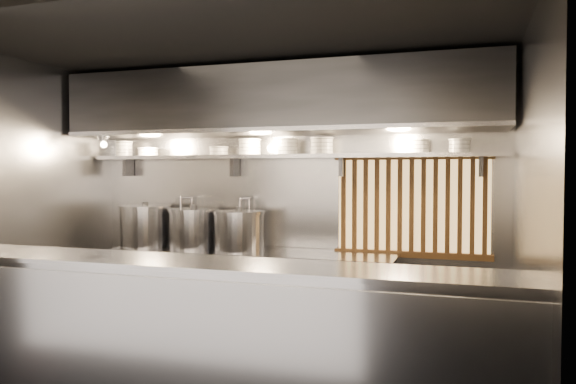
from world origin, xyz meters
The scene contains 25 objects.
floor centered at (0.00, 0.00, 0.00)m, with size 4.50×4.50×0.00m, color black.
ceiling centered at (0.00, 0.00, 2.80)m, with size 4.50×4.50×0.00m, color black.
wall_back centered at (0.00, 1.50, 1.40)m, with size 4.50×4.50×0.00m, color gray.
wall_left centered at (-2.25, 0.00, 1.40)m, with size 3.00×3.00×0.00m, color gray.
wall_right centered at (2.25, 0.00, 1.40)m, with size 3.00×3.00×0.00m, color gray.
serving_counter centered at (0.00, -0.96, 0.57)m, with size 4.50×0.56×1.13m.
cooking_bench centered at (-0.30, 1.13, 0.45)m, with size 3.00×0.70×0.90m, color #99999E.
bowl_shelf centered at (0.00, 1.32, 1.88)m, with size 4.40×0.34×0.04m, color #99999E.
exhaust_hood centered at (0.00, 1.10, 2.42)m, with size 4.40×0.81×0.65m.
wood_screen centered at (1.30, 1.45, 1.38)m, with size 1.56×0.09×1.04m.
faucet_left centered at (-1.15, 1.37, 1.31)m, with size 0.04×0.30×0.50m.
faucet_right centered at (-0.45, 1.37, 1.31)m, with size 0.04×0.30×0.50m.
heat_lamp centered at (-1.90, 0.85, 2.07)m, with size 0.25×0.35×0.20m.
pendant_bulb centered at (-0.10, 1.20, 1.96)m, with size 0.09×0.09×0.19m.
stock_pot_left centered at (-1.55, 1.13, 1.13)m, with size 0.73×0.73×0.49m.
stock_pot_mid centered at (-0.98, 1.16, 1.11)m, with size 0.61×0.61×0.46m.
stock_pot_right centered at (-0.42, 1.10, 1.11)m, with size 0.67×0.67×0.45m.
bowl_stack_0 centered at (-1.95, 1.32, 1.99)m, with size 0.20×0.20×0.17m.
bowl_stack_1 centered at (-1.64, 1.32, 1.95)m, with size 0.24×0.24×0.09m.
bowl_stack_2 centered at (-0.75, 1.32, 1.95)m, with size 0.21×0.21×0.09m.
bowl_stack_3 centered at (-0.39, 1.32, 1.98)m, with size 0.24×0.24×0.17m.
bowl_stack_4 centered at (0.03, 1.32, 1.98)m, with size 0.23×0.23×0.17m.
bowl_stack_5 centered at (0.40, 1.32, 1.98)m, with size 0.24×0.24×0.17m.
bowl_stack_6 centered at (1.36, 1.32, 1.97)m, with size 0.24×0.24×0.13m.
bowl_stack_7 centered at (1.75, 1.32, 1.97)m, with size 0.21×0.21×0.13m.
Camera 1 is at (1.85, -4.26, 1.71)m, focal length 35.00 mm.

